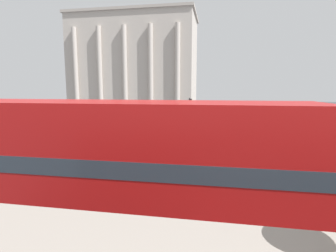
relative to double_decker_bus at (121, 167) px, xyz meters
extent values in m
cylinder|color=black|center=(3.94, 1.22, -1.82)|extent=(1.04, 0.22, 1.04)
cylinder|color=black|center=(-3.94, 1.22, -1.82)|extent=(1.04, 0.22, 1.04)
cube|color=#B71414|center=(0.00, 0.00, -0.88)|extent=(10.69, 2.43, 1.88)
cube|color=#2D3842|center=(0.00, 0.00, 0.28)|extent=(10.47, 2.46, 0.45)
cube|color=#B71414|center=(0.00, 0.00, 1.18)|extent=(10.69, 2.43, 1.35)
cube|color=#BCB2A8|center=(-13.88, 46.71, 7.05)|extent=(24.47, 12.59, 18.78)
cube|color=#ADA399|center=(-13.88, 46.71, 16.68)|extent=(25.07, 13.19, 0.50)
cylinder|color=#BCB2A8|center=(-23.66, 39.97, 5.64)|extent=(0.90, 0.90, 15.96)
cylinder|color=#BCB2A8|center=(-18.77, 39.97, 5.64)|extent=(0.90, 0.90, 15.96)
cylinder|color=#BCB2A8|center=(-13.88, 39.97, 5.64)|extent=(0.90, 0.90, 15.96)
cylinder|color=#BCB2A8|center=(-8.98, 39.97, 5.64)|extent=(0.90, 0.90, 15.96)
cylinder|color=#BCB2A8|center=(-4.09, 39.97, 5.64)|extent=(0.90, 0.90, 15.96)
cylinder|color=black|center=(7.78, 6.85, -0.59)|extent=(0.12, 0.12, 3.50)
cube|color=black|center=(7.96, 6.85, 0.71)|extent=(0.20, 0.24, 0.70)
sphere|color=red|center=(8.07, 6.85, 0.86)|extent=(0.14, 0.14, 0.14)
cylinder|color=black|center=(0.69, 14.38, -0.73)|extent=(0.12, 0.12, 3.22)
cube|color=black|center=(0.87, 14.38, 0.43)|extent=(0.20, 0.24, 0.70)
sphere|color=green|center=(0.98, 14.38, 0.58)|extent=(0.14, 0.14, 0.14)
cylinder|color=black|center=(-0.29, 23.03, -0.57)|extent=(0.12, 0.12, 3.55)
cube|color=black|center=(-0.11, 23.03, 0.76)|extent=(0.20, 0.24, 0.70)
sphere|color=gold|center=(0.00, 23.03, 0.91)|extent=(0.14, 0.14, 0.14)
cylinder|color=black|center=(4.77, 25.10, -2.04)|extent=(0.60, 0.18, 0.60)
cylinder|color=black|center=(4.77, 23.35, -2.04)|extent=(0.60, 0.18, 0.60)
cylinder|color=black|center=(1.97, 25.10, -2.04)|extent=(0.60, 0.18, 0.60)
cylinder|color=black|center=(1.97, 23.35, -2.04)|extent=(0.60, 0.18, 0.60)
cube|color=#19234C|center=(3.37, 24.23, -1.77)|extent=(4.20, 1.75, 0.55)
cube|color=#2D3842|center=(3.17, 24.23, -1.24)|extent=(1.89, 1.61, 0.50)
cylinder|color=black|center=(10.47, 21.15, -2.04)|extent=(0.60, 0.18, 0.60)
cylinder|color=black|center=(10.47, 19.40, -2.04)|extent=(0.60, 0.18, 0.60)
cylinder|color=black|center=(7.67, 21.15, -2.04)|extent=(0.60, 0.18, 0.60)
cylinder|color=black|center=(7.67, 19.40, -2.04)|extent=(0.60, 0.18, 0.60)
cube|color=#B2B5BA|center=(9.07, 20.28, -1.77)|extent=(4.20, 1.75, 0.55)
cube|color=#2D3842|center=(8.87, 20.28, -1.24)|extent=(1.89, 1.61, 0.50)
cylinder|color=#282B33|center=(3.09, 15.62, -1.91)|extent=(0.14, 0.14, 0.87)
cylinder|color=#282B33|center=(3.27, 15.62, -1.91)|extent=(0.14, 0.14, 0.87)
cylinder|color=#B22323|center=(3.18, 15.62, -1.12)|extent=(0.32, 0.32, 0.69)
sphere|color=tan|center=(3.18, 15.62, -0.66)|extent=(0.24, 0.24, 0.24)
cylinder|color=#282B33|center=(-3.52, 13.98, -1.94)|extent=(0.14, 0.14, 0.81)
cylinder|color=#282B33|center=(-3.34, 13.98, -1.94)|extent=(0.14, 0.14, 0.81)
cylinder|color=black|center=(-3.43, 13.98, -1.21)|extent=(0.32, 0.32, 0.64)
sphere|color=tan|center=(-3.43, 13.98, -0.78)|extent=(0.22, 0.22, 0.22)
cylinder|color=#282B33|center=(5.10, 8.02, -1.92)|extent=(0.14, 0.14, 0.85)
cylinder|color=#282B33|center=(5.28, 8.02, -1.92)|extent=(0.14, 0.14, 0.85)
cylinder|color=#606638|center=(5.19, 8.02, -1.15)|extent=(0.32, 0.32, 0.68)
sphere|color=tan|center=(5.19, 8.02, -0.70)|extent=(0.23, 0.23, 0.23)
cylinder|color=#282B33|center=(11.94, 22.11, -1.91)|extent=(0.14, 0.14, 0.86)
cylinder|color=#282B33|center=(12.12, 22.11, -1.91)|extent=(0.14, 0.14, 0.86)
cylinder|color=silver|center=(12.03, 22.11, -1.14)|extent=(0.32, 0.32, 0.68)
sphere|color=tan|center=(12.03, 22.11, -0.68)|extent=(0.23, 0.23, 0.23)
camera|label=1|loc=(2.59, -6.90, 2.20)|focal=28.00mm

